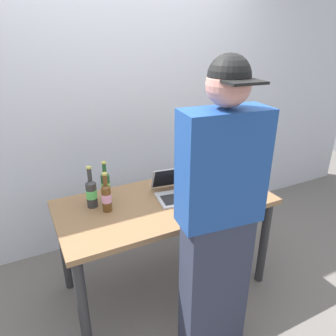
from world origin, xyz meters
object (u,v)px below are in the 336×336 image
Objects in this scene: laptop at (177,190)px; person_figure at (218,226)px; beer_bottle_amber at (91,192)px; beer_bottle_green at (106,196)px; beer_bottle_dark at (106,186)px; coffee_mug at (231,200)px.

person_figure is at bearing -99.45° from laptop.
beer_bottle_amber is (-0.61, 0.12, 0.07)m from laptop.
laptop is at bearing -1.66° from beer_bottle_green.
beer_bottle_green is 0.81m from person_figure.
beer_bottle_amber is 0.94m from person_figure.
beer_bottle_dark is 1.10× the size of beer_bottle_green.
beer_bottle_dark is at bearing 75.12° from beer_bottle_green.
person_figure reaches higher than beer_bottle_green.
laptop is at bearing 128.52° from coffee_mug.
beer_bottle_dark is 0.13m from beer_bottle_green.
beer_bottle_amber is 0.17× the size of person_figure.
person_figure is (0.39, -0.82, 0.04)m from beer_bottle_dark.
beer_bottle_amber reaches higher than laptop.
beer_bottle_dark reaches higher than coffee_mug.
beer_bottle_amber reaches higher than coffee_mug.
beer_bottle_amber is 1.07× the size of beer_bottle_green.
beer_bottle_dark is 0.17× the size of person_figure.
beer_bottle_dark is 0.91m from person_figure.
laptop is at bearing -10.78° from beer_bottle_amber.
beer_bottle_dark is at bearing 164.28° from laptop.
beer_bottle_amber is 0.13m from beer_bottle_green.
coffee_mug is at bearing 44.66° from person_figure.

